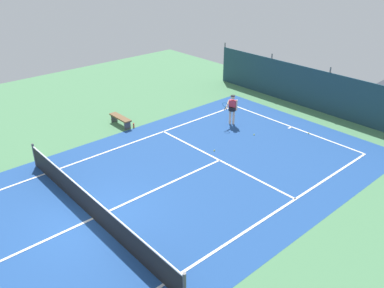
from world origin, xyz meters
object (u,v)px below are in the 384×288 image
object	(u,v)px
tennis_ball_by_sideline	(254,135)
water_bottle	(134,125)
courtside_bench	(120,119)
tennis_net	(92,207)
tennis_player	(232,108)
tennis_ball_midcourt	(309,133)
tennis_ball_near_player	(214,150)

from	to	relation	value
tennis_ball_by_sideline	water_bottle	distance (m)	6.38
tennis_ball_by_sideline	water_bottle	bearing A→B (deg)	-140.40
courtside_bench	tennis_net	bearing A→B (deg)	-39.45
tennis_ball_by_sideline	water_bottle	xyz separation A→B (m)	(-4.91, -4.06, 0.09)
tennis_player	tennis_ball_by_sideline	world-z (taller)	tennis_player
tennis_net	tennis_ball_midcourt	distance (m)	11.91
tennis_ball_near_player	tennis_ball_by_sideline	distance (m)	2.75
tennis_ball_midcourt	tennis_ball_by_sideline	world-z (taller)	same
tennis_ball_near_player	tennis_ball_by_sideline	xyz separation A→B (m)	(0.12, 2.75, 0.00)
tennis_ball_midcourt	water_bottle	size ratio (longest dim) A/B	0.28
tennis_player	tennis_ball_midcourt	size ratio (longest dim) A/B	24.85
tennis_ball_near_player	courtside_bench	xyz separation A→B (m)	(-5.51, -1.67, 0.34)
tennis_ball_near_player	tennis_ball_midcourt	bearing A→B (deg)	69.26
water_bottle	tennis_player	bearing A→B (deg)	53.16
tennis_net	tennis_ball_midcourt	xyz separation A→B (m)	(1.09, 11.85, -0.48)
tennis_net	water_bottle	bearing A→B (deg)	135.27
tennis_player	tennis_ball_near_player	world-z (taller)	tennis_player
courtside_bench	water_bottle	xyz separation A→B (m)	(0.71, 0.35, -0.25)
tennis_ball_by_sideline	tennis_ball_midcourt	bearing A→B (deg)	51.61
tennis_ball_near_player	water_bottle	bearing A→B (deg)	-164.67
tennis_player	tennis_ball_near_player	distance (m)	3.46
tennis_ball_near_player	tennis_net	bearing A→B (deg)	-83.33
tennis_player	water_bottle	bearing A→B (deg)	26.50
tennis_net	tennis_player	size ratio (longest dim) A/B	6.17
tennis_ball_by_sideline	tennis_player	bearing A→B (deg)	174.68
tennis_ball_near_player	courtside_bench	bearing A→B (deg)	-163.14
tennis_ball_near_player	tennis_ball_by_sideline	size ratio (longest dim) A/B	1.00
tennis_net	tennis_ball_by_sideline	distance (m)	9.65
tennis_ball_by_sideline	courtside_bench	distance (m)	7.16
tennis_ball_by_sideline	water_bottle	size ratio (longest dim) A/B	0.28
tennis_net	tennis_ball_near_player	xyz separation A→B (m)	(-0.80, 6.86, -0.48)
tennis_player	courtside_bench	distance (m)	6.03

